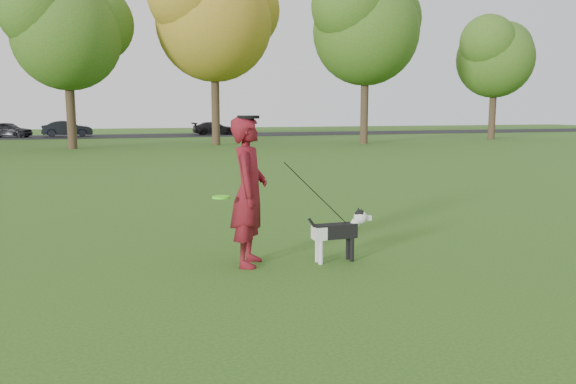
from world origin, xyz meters
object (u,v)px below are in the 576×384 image
object	(u,v)px
car_left	(8,130)
car_mid	(67,129)
dog	(340,230)
car_right	(215,128)
man	(249,192)

from	to	relation	value
car_left	car_mid	bearing A→B (deg)	-71.12
car_left	dog	bearing A→B (deg)	-147.09
dog	car_right	bearing A→B (deg)	81.82
dog	car_mid	xyz separation A→B (m)	(-5.78, 39.92, 0.19)
man	car_left	bearing A→B (deg)	35.73
man	car_left	size ratio (longest dim) A/B	0.58
dog	car_mid	world-z (taller)	car_mid
car_mid	car_left	bearing A→B (deg)	86.66
man	dog	bearing A→B (deg)	-76.68
car_left	car_right	bearing A→B (deg)	-71.12
car_left	man	bearing A→B (deg)	-148.68
dog	car_left	xyz separation A→B (m)	(-9.97, 39.92, 0.16)
man	car_mid	size ratio (longest dim) A/B	0.54
car_mid	car_right	bearing A→B (deg)	-93.34
car_left	car_right	xyz separation A→B (m)	(15.71, 0.00, -0.06)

